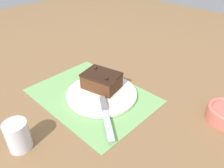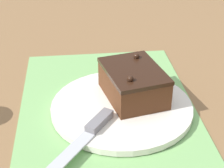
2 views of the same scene
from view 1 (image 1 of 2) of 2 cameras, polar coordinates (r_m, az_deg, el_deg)
name	(u,v)px [view 1 (image 1 of 2)]	position (r m, az deg, el deg)	size (l,w,h in m)	color
ground_plane	(92,96)	(0.85, -5.18, -3.09)	(3.00, 3.00, 0.00)	olive
placemat_woven	(92,95)	(0.85, -5.18, -2.98)	(0.46, 0.34, 0.00)	#7AB266
cake_plate	(102,94)	(0.84, -2.68, -2.54)	(0.27, 0.27, 0.01)	white
chocolate_cake	(101,80)	(0.85, -2.83, 0.99)	(0.16, 0.13, 0.07)	#512D19
serving_knife	(105,110)	(0.75, -1.89, -6.77)	(0.18, 0.14, 0.01)	slate
drinking_glass	(18,136)	(0.69, -23.38, -12.29)	(0.07, 0.07, 0.09)	white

